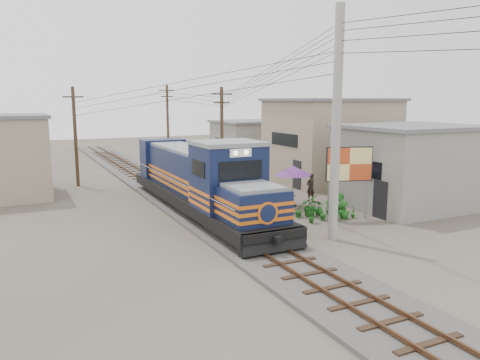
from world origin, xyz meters
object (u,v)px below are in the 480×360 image
market_umbrella (293,171)px  vendor (310,187)px  locomotive (200,181)px  billboard (349,166)px

market_umbrella → vendor: (1.74, 0.77, -1.23)m
locomotive → billboard: locomotive is taller
locomotive → market_umbrella: locomotive is taller
billboard → vendor: size_ratio=2.18×
billboard → market_umbrella: size_ratio=1.39×
billboard → vendor: bearing=98.1°
locomotive → market_umbrella: bearing=-9.4°
market_umbrella → vendor: 2.27m
locomotive → vendor: locomotive is taller
vendor → billboard: bearing=68.3°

